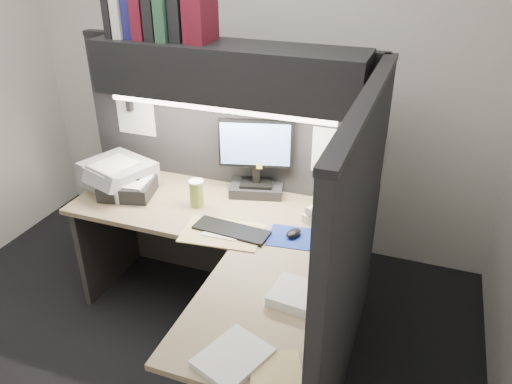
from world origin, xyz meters
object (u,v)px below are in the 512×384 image
overhead_shelf (227,72)px  notebook_stack (128,188)px  coffee_cup (197,194)px  telephone (327,215)px  keyboard (231,230)px  monitor (256,165)px  printer (119,174)px  desk (229,320)px

overhead_shelf → notebook_stack: (-0.59, -0.22, -0.72)m
coffee_cup → telephone: bearing=6.7°
keyboard → notebook_stack: bearing=171.2°
overhead_shelf → notebook_stack: 0.96m
overhead_shelf → monitor: bearing=24.1°
monitor → overhead_shelf: bearing=-170.5°
printer → notebook_stack: printer is taller
printer → notebook_stack: size_ratio=1.31×
overhead_shelf → coffee_cup: bearing=-124.0°
keyboard → desk: bearing=-66.1°
keyboard → coffee_cup: size_ratio=2.73×
monitor → notebook_stack: bearing=-173.4°
telephone → printer: (-1.35, -0.03, 0.04)m
desk → coffee_cup: bearing=127.9°
coffee_cup → notebook_stack: coffee_cup is taller
coffee_cup → notebook_stack: 0.46m
overhead_shelf → monitor: overhead_shelf is taller
monitor → printer: (-0.86, -0.20, -0.11)m
desk → notebook_stack: notebook_stack is taller
desk → keyboard: bearing=109.7°
notebook_stack → overhead_shelf: bearing=20.5°
monitor → desk: bearing=-94.1°
telephone → monitor: bearing=-179.3°
telephone → printer: 1.35m
telephone → notebook_stack: size_ratio=0.67×
telephone → notebook_stack: notebook_stack is taller
telephone → printer: bearing=-158.6°
keyboard → notebook_stack: notebook_stack is taller
keyboard → printer: 0.93m
desk → overhead_shelf: bearing=111.8°
desk → printer: size_ratio=4.22×
overhead_shelf → notebook_stack: size_ratio=5.04×
keyboard → coffee_cup: bearing=150.6°
keyboard → coffee_cup: coffee_cup is taller
desk → overhead_shelf: (-0.30, 0.75, 1.06)m
desk → notebook_stack: 1.09m
monitor → telephone: size_ratio=2.37×
monitor → printer: 0.89m
monitor → keyboard: (0.03, -0.47, -0.18)m
coffee_cup → printer: 0.58m
overhead_shelf → telephone: (0.64, -0.11, -0.73)m
coffee_cup → printer: size_ratio=0.38×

